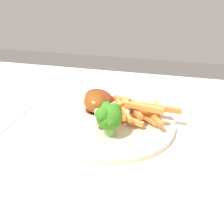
{
  "coord_description": "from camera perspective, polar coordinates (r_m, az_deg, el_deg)",
  "views": [
    {
      "loc": [
        -0.06,
        0.43,
        1.02
      ],
      "look_at": [
        0.05,
        -0.02,
        0.76
      ],
      "focal_mm": 38.91,
      "sensor_mm": 36.0,
      "label": 1
    }
  ],
  "objects": [
    {
      "name": "dining_table",
      "position": [
        0.58,
        4.77,
        -13.33
      ],
      "size": [
        1.25,
        0.74,
        0.73
      ],
      "color": "silver",
      "rests_on": "ground_plane"
    },
    {
      "name": "dinner_plate",
      "position": [
        0.54,
        -0.0,
        -2.4
      ],
      "size": [
        0.28,
        0.28,
        0.01
      ],
      "primitive_type": "cylinder",
      "color": "beige",
      "rests_on": "dining_table"
    },
    {
      "name": "chicken_drumstick_near",
      "position": [
        0.57,
        -3.73,
        2.28
      ],
      "size": [
        0.08,
        0.14,
        0.05
      ],
      "color": "#55220A",
      "rests_on": "dinner_plate"
    },
    {
      "name": "broccoli_floret_front",
      "position": [
        0.47,
        -0.82,
        -1.12
      ],
      "size": [
        0.05,
        0.06,
        0.07
      ],
      "color": "#73B756",
      "rests_on": "dinner_plate"
    },
    {
      "name": "chicken_drumstick_far",
      "position": [
        0.58,
        -2.85,
        2.95
      ],
      "size": [
        0.14,
        0.1,
        0.04
      ],
      "color": "#551A0D",
      "rests_on": "dinner_plate"
    },
    {
      "name": "carrot_fries_pile",
      "position": [
        0.54,
        5.2,
        0.25
      ],
      "size": [
        0.17,
        0.14,
        0.04
      ],
      "color": "orange",
      "rests_on": "dinner_plate"
    }
  ]
}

